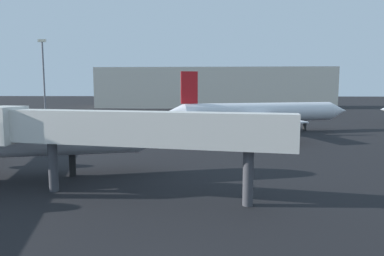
# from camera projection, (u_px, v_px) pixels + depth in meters

# --- Properties ---
(airplane_on_taxiway) EXTENTS (34.00, 26.38, 10.38)m
(airplane_on_taxiway) POSITION_uv_depth(u_px,v_px,m) (259.00, 112.00, 59.73)
(airplane_on_taxiway) COLOR white
(airplane_on_taxiway) RESTS_ON ground_plane
(jet_bridge) EXTENTS (22.93, 5.97, 6.33)m
(jet_bridge) POSITION_uv_depth(u_px,v_px,m) (116.00, 129.00, 24.32)
(jet_bridge) COLOR silver
(jet_bridge) RESTS_ON ground_plane
(light_mast_left) EXTENTS (2.40, 0.50, 22.02)m
(light_mast_left) POSITION_uv_depth(u_px,v_px,m) (44.00, 72.00, 103.13)
(light_mast_left) COLOR slate
(light_mast_left) RESTS_ON ground_plane
(terminal_building) EXTENTS (89.54, 23.55, 15.32)m
(terminal_building) POSITION_uv_depth(u_px,v_px,m) (214.00, 88.00, 137.57)
(terminal_building) COLOR beige
(terminal_building) RESTS_ON ground_plane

